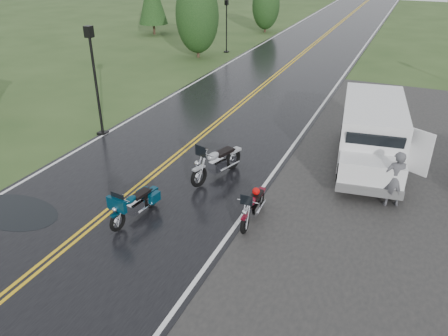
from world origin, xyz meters
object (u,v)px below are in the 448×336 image
at_px(motorcycle_teal, 117,215).
at_px(lamp_post_near_left, 96,82).
at_px(motorcycle_silver, 199,169).
at_px(person_at_van, 395,180).
at_px(lamp_post_far_left, 226,26).
at_px(van_white, 343,155).
at_px(motorcycle_red, 245,217).

distance_m(motorcycle_teal, lamp_post_near_left, 7.54).
relative_size(motorcycle_silver, person_at_van, 1.32).
distance_m(motorcycle_silver, person_at_van, 6.07).
bearing_deg(lamp_post_far_left, van_white, -55.58).
bearing_deg(motorcycle_red, motorcycle_silver, 140.08).
bearing_deg(motorcycle_red, person_at_van, 39.57).
bearing_deg(van_white, person_at_van, -28.29).
xyz_separation_m(motorcycle_teal, lamp_post_far_left, (-6.16, 21.74, 1.26)).
height_order(person_at_van, lamp_post_near_left, lamp_post_near_left).
distance_m(motorcycle_red, lamp_post_near_left, 9.29).
xyz_separation_m(motorcycle_red, person_at_van, (3.58, 3.21, 0.34)).
height_order(motorcycle_red, van_white, van_white).
height_order(van_white, person_at_van, van_white).
bearing_deg(person_at_van, lamp_post_far_left, -76.03).
height_order(motorcycle_teal, motorcycle_silver, motorcycle_silver).
distance_m(motorcycle_teal, van_white, 7.35).
xyz_separation_m(motorcycle_teal, motorcycle_silver, (0.96, 3.13, 0.13)).
relative_size(person_at_van, lamp_post_far_left, 0.49).
bearing_deg(motorcycle_silver, van_white, 42.65).
bearing_deg(person_at_van, lamp_post_near_left, -28.06).
relative_size(van_white, person_at_van, 3.22).
relative_size(van_white, lamp_post_far_left, 1.59).
bearing_deg(lamp_post_near_left, motorcycle_silver, -22.65).
height_order(lamp_post_near_left, lamp_post_far_left, lamp_post_near_left).
relative_size(motorcycle_red, motorcycle_teal, 0.97).
relative_size(motorcycle_red, lamp_post_near_left, 0.43).
distance_m(person_at_van, lamp_post_far_left, 21.59).
xyz_separation_m(motorcycle_red, motorcycle_teal, (-3.28, -1.34, 0.01)).
height_order(motorcycle_silver, lamp_post_near_left, lamp_post_near_left).
bearing_deg(lamp_post_far_left, motorcycle_silver, -69.06).
bearing_deg(van_white, motorcycle_teal, -142.83).
height_order(motorcycle_silver, van_white, van_white).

